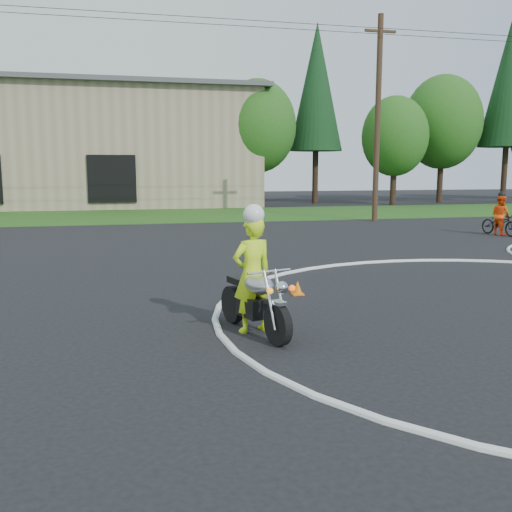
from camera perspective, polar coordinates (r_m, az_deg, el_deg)
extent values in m
cube|color=#1E4714|center=(33.60, -0.40, 4.25)|extent=(120.00, 10.00, 0.02)
cylinder|color=black|center=(8.57, 2.21, -6.89)|extent=(0.30, 0.65, 0.64)
cylinder|color=black|center=(9.82, -2.35, -4.85)|extent=(0.30, 0.65, 0.64)
cube|color=black|center=(9.21, -0.39, -5.09)|extent=(0.45, 0.64, 0.32)
ellipsoid|color=#ADACB1|center=(8.94, 0.27, -2.86)|extent=(0.56, 0.76, 0.30)
cube|color=black|center=(9.40, -1.34, -2.54)|extent=(0.44, 0.69, 0.11)
cylinder|color=silver|center=(8.50, 1.37, -4.42)|extent=(0.15, 0.38, 0.86)
cylinder|color=silver|center=(8.59, 2.47, -4.28)|extent=(0.15, 0.38, 0.86)
cube|color=white|center=(8.46, 2.30, -4.70)|extent=(0.21, 0.27, 0.05)
cylinder|color=white|center=(8.62, 1.32, -1.56)|extent=(0.73, 0.24, 0.04)
sphere|color=silver|center=(8.34, 2.62, -3.18)|extent=(0.19, 0.19, 0.19)
sphere|color=orange|center=(8.27, 1.41, -3.51)|extent=(0.10, 0.10, 0.10)
sphere|color=#FF540C|center=(8.46, 3.64, -3.23)|extent=(0.10, 0.10, 0.10)
cylinder|color=white|center=(9.67, -0.73, -5.06)|extent=(0.32, 0.84, 0.09)
imported|color=#CBF81A|center=(9.15, -0.37, -1.87)|extent=(0.78, 0.62, 1.88)
sphere|color=white|center=(8.98, -0.22, 4.15)|extent=(0.34, 0.34, 0.34)
imported|color=black|center=(24.72, 23.20, 3.03)|extent=(0.96, 1.90, 0.95)
imported|color=#FF4A0D|center=(24.70, 23.25, 3.76)|extent=(0.73, 0.87, 1.59)
sphere|color=black|center=(24.65, 23.36, 5.64)|extent=(0.27, 0.27, 0.27)
cone|color=orange|center=(12.02, 4.18, -3.18)|extent=(0.22, 0.22, 0.30)
cube|color=orange|center=(12.04, 4.17, -3.81)|extent=(0.24, 0.24, 0.03)
cube|color=black|center=(37.57, -14.21, 7.50)|extent=(3.00, 0.16, 3.00)
cylinder|color=#382619|center=(40.78, 0.16, 7.30)|extent=(0.44, 0.44, 3.24)
ellipsoid|color=#1E5116|center=(40.88, 0.16, 12.86)|extent=(5.40, 5.40, 6.48)
cylinder|color=#382619|center=(44.10, 5.94, 7.83)|extent=(0.44, 0.44, 3.96)
cone|color=black|center=(44.50, 6.08, 16.43)|extent=(3.96, 3.96, 9.35)
cylinder|color=#382619|center=(43.29, 13.55, 6.90)|extent=(0.44, 0.44, 2.88)
ellipsoid|color=#1E5116|center=(43.34, 13.72, 11.56)|extent=(4.80, 4.80, 5.76)
cylinder|color=#382619|center=(47.45, 17.92, 7.30)|extent=(0.44, 0.44, 3.60)
ellipsoid|color=#1E5116|center=(47.58, 18.17, 12.60)|extent=(6.00, 6.00, 7.20)
cylinder|color=#382619|center=(49.40, 23.56, 7.45)|extent=(0.44, 0.44, 4.32)
cone|color=black|center=(49.86, 24.08, 15.81)|extent=(4.32, 4.32, 10.20)
cylinder|color=#382619|center=(41.04, -5.65, 7.02)|extent=(0.44, 0.44, 2.88)
ellipsoid|color=#1E5116|center=(41.09, -5.73, 11.93)|extent=(4.80, 4.80, 5.76)
cylinder|color=#473321|center=(29.52, 12.06, 13.14)|extent=(0.28, 0.28, 10.00)
cube|color=#473321|center=(30.15, 12.33, 21.12)|extent=(1.60, 0.12, 0.12)
cylinder|color=black|center=(27.04, -8.30, 22.70)|extent=(20.00, 0.02, 0.02)
cylinder|color=black|center=(28.10, -8.51, 22.15)|extent=(20.00, 0.02, 0.02)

